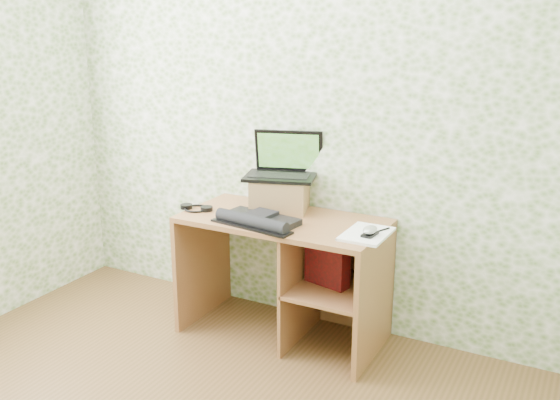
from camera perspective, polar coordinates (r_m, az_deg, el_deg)
The scene contains 10 objects.
wall_back at distance 3.80m, azimuth 2.47°, elevation 7.52°, with size 3.50×3.50×0.00m, color white.
desk at distance 3.74m, azimuth 1.54°, elevation -5.66°, with size 1.20×0.60×0.75m.
riser at distance 3.79m, azimuth 0.00°, elevation 0.54°, with size 0.33×0.28×0.20m, color #9D7946.
laptop at distance 3.79m, azimuth 0.32°, elevation 3.11°, with size 0.48×0.41×0.28m.
keyboard at distance 3.55m, azimuth -2.09°, elevation -1.82°, with size 0.52×0.32×0.07m.
headphones at distance 3.85m, azimuth -7.65°, elevation -0.74°, with size 0.21×0.17×0.03m.
notepad at distance 3.40m, azimuth 7.92°, elevation -3.10°, with size 0.23×0.32×0.02m, color white.
mouse at distance 3.36m, azimuth 8.22°, elevation -2.91°, with size 0.07×0.11×0.04m, color #B1B1B3.
pen at distance 3.42m, azimuth 9.04°, elevation -2.82°, with size 0.01×0.01×0.17m, color black.
red_box at distance 3.61m, azimuth 4.35°, elevation -5.37°, with size 0.27×0.09×0.32m, color maroon.
Camera 1 is at (1.61, -1.64, 1.88)m, focal length 40.00 mm.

